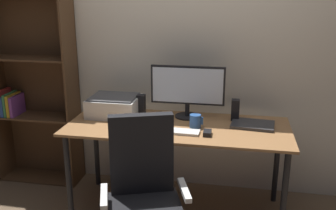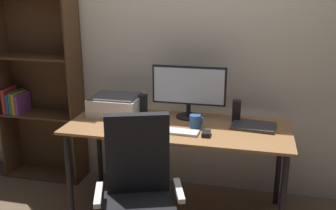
% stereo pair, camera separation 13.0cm
% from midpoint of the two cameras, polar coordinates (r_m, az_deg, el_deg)
% --- Properties ---
extents(ground_plane, '(12.00, 12.00, 0.00)m').
position_cam_midpoint_polar(ground_plane, '(3.25, 0.17, -15.44)').
color(ground_plane, brown).
extents(back_wall, '(6.40, 0.10, 2.60)m').
position_cam_midpoint_polar(back_wall, '(3.29, 1.87, 9.27)').
color(back_wall, beige).
rests_on(back_wall, ground).
extents(desk, '(1.70, 0.71, 0.74)m').
position_cam_midpoint_polar(desk, '(2.94, 0.18, -4.53)').
color(desk, olive).
rests_on(desk, ground).
extents(monitor, '(0.59, 0.20, 0.42)m').
position_cam_midpoint_polar(monitor, '(3.04, 1.74, 2.57)').
color(monitor, black).
rests_on(monitor, desk).
extents(keyboard, '(0.29, 0.12, 0.02)m').
position_cam_midpoint_polar(keyboard, '(2.76, 0.41, -4.03)').
color(keyboard, silver).
rests_on(keyboard, desk).
extents(mouse, '(0.06, 0.10, 0.03)m').
position_cam_midpoint_polar(mouse, '(2.73, 4.58, -4.22)').
color(mouse, black).
rests_on(mouse, desk).
extents(coffee_mug, '(0.10, 0.09, 0.10)m').
position_cam_midpoint_polar(coffee_mug, '(2.86, 2.85, -2.43)').
color(coffee_mug, '#285193').
rests_on(coffee_mug, desk).
extents(laptop, '(0.34, 0.26, 0.02)m').
position_cam_midpoint_polar(laptop, '(2.96, 11.39, -2.91)').
color(laptop, '#2D2D30').
rests_on(laptop, desk).
extents(speaker_left, '(0.06, 0.07, 0.17)m').
position_cam_midpoint_polar(speaker_left, '(3.15, -5.24, 0.03)').
color(speaker_left, black).
rests_on(speaker_left, desk).
extents(speaker_right, '(0.06, 0.07, 0.17)m').
position_cam_midpoint_polar(speaker_right, '(3.04, 8.88, -0.75)').
color(speaker_right, black).
rests_on(speaker_right, desk).
extents(printer, '(0.40, 0.34, 0.16)m').
position_cam_midpoint_polar(printer, '(3.17, -9.24, -0.11)').
color(printer, silver).
rests_on(printer, desk).
extents(paper_sheet, '(0.27, 0.34, 0.00)m').
position_cam_midpoint_polar(paper_sheet, '(2.74, -4.51, -4.50)').
color(paper_sheet, white).
rests_on(paper_sheet, desk).
extents(office_chair, '(0.58, 0.58, 1.01)m').
position_cam_midpoint_polar(office_chair, '(2.43, -5.16, -14.89)').
color(office_chair, silver).
rests_on(office_chair, ground).
extents(bookshelf, '(0.75, 0.28, 1.79)m').
position_cam_midpoint_polar(bookshelf, '(3.69, -20.52, 2.30)').
color(bookshelf, '#4C331E').
rests_on(bookshelf, ground).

